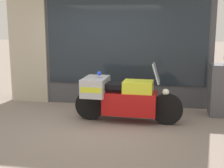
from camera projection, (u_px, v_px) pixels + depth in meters
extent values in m
plane|color=gray|center=(90.00, 127.00, 6.23)|extent=(60.00, 60.00, 0.00)
cube|color=#424247|center=(108.00, 22.00, 7.76)|extent=(5.14, 0.40, 4.17)
cube|color=#B2A893|center=(30.00, 22.00, 8.14)|extent=(1.00, 0.55, 4.17)
cube|color=#1E262D|center=(125.00, 19.00, 7.46)|extent=(3.91, 0.02, 3.17)
cube|color=slate|center=(124.00, 93.00, 8.05)|extent=(3.69, 0.30, 0.55)
cube|color=silver|center=(125.00, 54.00, 7.99)|extent=(3.69, 0.02, 1.46)
cube|color=beige|center=(125.00, 26.00, 7.72)|extent=(3.69, 0.30, 0.02)
cube|color=black|center=(75.00, 24.00, 7.93)|extent=(0.18, 0.04, 0.05)
cube|color=navy|center=(108.00, 24.00, 7.78)|extent=(0.18, 0.04, 0.05)
cube|color=#B7B2A8|center=(142.00, 24.00, 7.64)|extent=(0.18, 0.04, 0.05)
cube|color=#C68E19|center=(178.00, 24.00, 7.49)|extent=(0.18, 0.04, 0.05)
cube|color=red|center=(92.00, 77.00, 8.05)|extent=(0.19, 0.04, 0.27)
cube|color=#2866B7|center=(158.00, 79.00, 7.76)|extent=(0.19, 0.02, 0.27)
cylinder|color=black|center=(167.00, 109.00, 6.37)|extent=(0.64, 0.16, 0.64)
cylinder|color=black|center=(90.00, 105.00, 6.70)|extent=(0.64, 0.16, 0.64)
cube|color=#B71414|center=(130.00, 103.00, 6.51)|extent=(1.12, 0.55, 0.47)
cube|color=yellow|center=(138.00, 87.00, 6.41)|extent=(0.62, 0.48, 0.27)
cube|color=black|center=(118.00, 85.00, 6.49)|extent=(0.66, 0.41, 0.10)
cube|color=#B7B7BC|center=(96.00, 86.00, 6.60)|extent=(0.51, 0.79, 0.38)
cube|color=yellow|center=(96.00, 86.00, 6.60)|extent=(0.46, 0.80, 0.11)
cube|color=#B2BCC6|center=(156.00, 73.00, 6.28)|extent=(0.16, 0.36, 0.41)
sphere|color=white|center=(166.00, 92.00, 6.31)|extent=(0.14, 0.14, 0.14)
sphere|color=blue|center=(99.00, 73.00, 6.53)|extent=(0.09, 0.09, 0.09)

